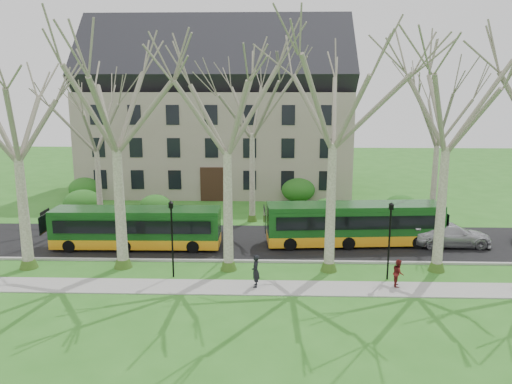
# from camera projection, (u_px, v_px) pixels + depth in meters

# --- Properties ---
(ground) EXTENTS (120.00, 120.00, 0.00)m
(ground) POSITION_uv_depth(u_px,v_px,m) (279.00, 271.00, 28.98)
(ground) COLOR #2C6D1F
(ground) RESTS_ON ground
(sidewalk) EXTENTS (70.00, 2.00, 0.06)m
(sidewalk) POSITION_uv_depth(u_px,v_px,m) (280.00, 288.00, 26.53)
(sidewalk) COLOR gray
(sidewalk) RESTS_ON ground
(road) EXTENTS (80.00, 8.00, 0.06)m
(road) POSITION_uv_depth(u_px,v_px,m) (278.00, 242.00, 34.35)
(road) COLOR black
(road) RESTS_ON ground
(curb) EXTENTS (80.00, 0.25, 0.14)m
(curb) POSITION_uv_depth(u_px,v_px,m) (279.00, 261.00, 30.44)
(curb) COLOR #A5A39E
(curb) RESTS_ON ground
(building) EXTENTS (26.50, 12.20, 16.00)m
(building) POSITION_uv_depth(u_px,v_px,m) (218.00, 111.00, 50.95)
(building) COLOR gray
(building) RESTS_ON ground
(tree_row_verge) EXTENTS (49.00, 7.00, 14.00)m
(tree_row_verge) POSITION_uv_depth(u_px,v_px,m) (280.00, 151.00, 27.82)
(tree_row_verge) COLOR gray
(tree_row_verge) RESTS_ON ground
(tree_row_far) EXTENTS (33.00, 7.00, 12.00)m
(tree_row_far) POSITION_uv_depth(u_px,v_px,m) (261.00, 146.00, 38.53)
(tree_row_far) COLOR gray
(tree_row_far) RESTS_ON ground
(lamp_row) EXTENTS (36.22, 0.22, 4.30)m
(lamp_row) POSITION_uv_depth(u_px,v_px,m) (280.00, 234.00, 27.47)
(lamp_row) COLOR black
(lamp_row) RESTS_ON ground
(hedges) EXTENTS (30.60, 8.60, 2.00)m
(hedges) POSITION_uv_depth(u_px,v_px,m) (222.00, 200.00, 42.60)
(hedges) COLOR #244D16
(hedges) RESTS_ON ground
(bus_lead) EXTENTS (10.98, 2.46, 2.73)m
(bus_lead) POSITION_uv_depth(u_px,v_px,m) (137.00, 228.00, 32.84)
(bus_lead) COLOR #134517
(bus_lead) RESTS_ON road
(bus_follow) EXTENTS (11.76, 3.31, 2.90)m
(bus_follow) POSITION_uv_depth(u_px,v_px,m) (354.00, 224.00, 33.45)
(bus_follow) COLOR #134517
(bus_follow) RESTS_ON road
(sedan) EXTENTS (5.34, 2.26, 1.54)m
(sedan) POSITION_uv_depth(u_px,v_px,m) (450.00, 235.00, 33.32)
(sedan) COLOR #ACACB1
(sedan) RESTS_ON road
(pedestrian_a) EXTENTS (0.45, 0.66, 1.76)m
(pedestrian_a) POSITION_uv_depth(u_px,v_px,m) (256.00, 271.00, 26.48)
(pedestrian_a) COLOR black
(pedestrian_a) RESTS_ON sidewalk
(pedestrian_b) EXTENTS (0.67, 0.80, 1.48)m
(pedestrian_b) POSITION_uv_depth(u_px,v_px,m) (398.00, 273.00, 26.59)
(pedestrian_b) COLOR maroon
(pedestrian_b) RESTS_ON sidewalk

